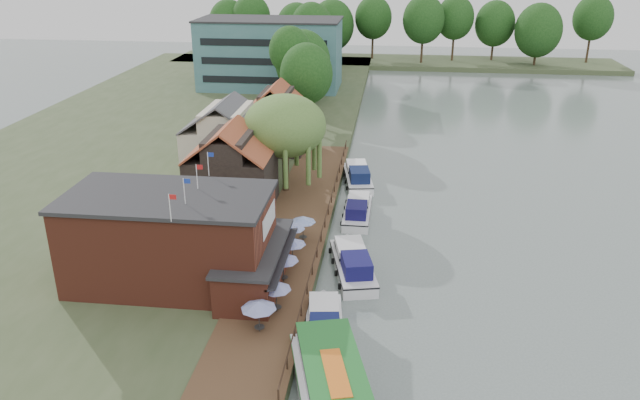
{
  "coord_description": "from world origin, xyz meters",
  "views": [
    {
      "loc": [
        0.49,
        -42.26,
        25.53
      ],
      "look_at": [
        -6.0,
        12.0,
        3.0
      ],
      "focal_mm": 35.0,
      "sensor_mm": 36.0,
      "label": 1
    }
  ],
  "objects_px": {
    "umbrella_2": "(283,268)",
    "umbrella_5": "(303,228)",
    "umbrella_3": "(292,251)",
    "cottage_b": "(228,137)",
    "cottage_c": "(277,118)",
    "cruiser_2": "(358,208)",
    "swan": "(353,372)",
    "cruiser_1": "(353,260)",
    "cottage_a": "(231,167)",
    "umbrella_4": "(293,235)",
    "cruiser_0": "(324,322)",
    "pub": "(196,240)",
    "umbrella_0": "(259,317)",
    "umbrella_1": "(276,297)",
    "willow": "(285,144)",
    "cruiser_3": "(358,174)",
    "hotel_block": "(270,53)"
  },
  "relations": [
    {
      "from": "hotel_block",
      "to": "cottage_b",
      "type": "relative_size",
      "value": 2.65
    },
    {
      "from": "cruiser_0",
      "to": "cruiser_2",
      "type": "distance_m",
      "value": 20.65
    },
    {
      "from": "cottage_a",
      "to": "umbrella_4",
      "type": "relative_size",
      "value": 3.62
    },
    {
      "from": "swan",
      "to": "cottage_c",
      "type": "bearing_deg",
      "value": 106.58
    },
    {
      "from": "cottage_c",
      "to": "willow",
      "type": "bearing_deg",
      "value": -75.96
    },
    {
      "from": "umbrella_5",
      "to": "swan",
      "type": "height_order",
      "value": "umbrella_5"
    },
    {
      "from": "cottage_c",
      "to": "umbrella_4",
      "type": "height_order",
      "value": "cottage_c"
    },
    {
      "from": "umbrella_3",
      "to": "cottage_b",
      "type": "bearing_deg",
      "value": 116.86
    },
    {
      "from": "umbrella_5",
      "to": "cruiser_3",
      "type": "xyz_separation_m",
      "value": [
        3.76,
        17.76,
        -1.12
      ]
    },
    {
      "from": "cruiser_0",
      "to": "cruiser_3",
      "type": "bearing_deg",
      "value": 81.77
    },
    {
      "from": "cruiser_0",
      "to": "cruiser_1",
      "type": "relative_size",
      "value": 0.93
    },
    {
      "from": "umbrella_1",
      "to": "cottage_b",
      "type": "bearing_deg",
      "value": 110.79
    },
    {
      "from": "umbrella_1",
      "to": "umbrella_4",
      "type": "xyz_separation_m",
      "value": [
        -0.44,
        10.13,
        0.0
      ]
    },
    {
      "from": "hotel_block",
      "to": "cottage_b",
      "type": "bearing_deg",
      "value": -85.03
    },
    {
      "from": "cottage_c",
      "to": "cruiser_3",
      "type": "bearing_deg",
      "value": -37.21
    },
    {
      "from": "umbrella_3",
      "to": "cruiser_3",
      "type": "distance_m",
      "value": 22.6
    },
    {
      "from": "cottage_a",
      "to": "cottage_b",
      "type": "xyz_separation_m",
      "value": [
        -3.0,
        10.0,
        0.0
      ]
    },
    {
      "from": "cottage_a",
      "to": "cruiser_1",
      "type": "bearing_deg",
      "value": -39.23
    },
    {
      "from": "cottage_c",
      "to": "cruiser_3",
      "type": "height_order",
      "value": "cottage_c"
    },
    {
      "from": "umbrella_1",
      "to": "umbrella_4",
      "type": "bearing_deg",
      "value": 92.48
    },
    {
      "from": "pub",
      "to": "swan",
      "type": "relative_size",
      "value": 45.45
    },
    {
      "from": "pub",
      "to": "umbrella_4",
      "type": "relative_size",
      "value": 8.42
    },
    {
      "from": "umbrella_0",
      "to": "willow",
      "type": "bearing_deg",
      "value": 95.8
    },
    {
      "from": "willow",
      "to": "cruiser_0",
      "type": "relative_size",
      "value": 1.13
    },
    {
      "from": "cottage_b",
      "to": "umbrella_3",
      "type": "distance_m",
      "value": 24.23
    },
    {
      "from": "umbrella_3",
      "to": "cruiser_0",
      "type": "distance_m",
      "value": 8.98
    },
    {
      "from": "cottage_c",
      "to": "umbrella_1",
      "type": "xyz_separation_m",
      "value": [
        6.87,
        -37.63,
        -2.96
      ]
    },
    {
      "from": "willow",
      "to": "umbrella_1",
      "type": "xyz_separation_m",
      "value": [
        3.37,
        -23.63,
        -3.93
      ]
    },
    {
      "from": "pub",
      "to": "cruiser_0",
      "type": "height_order",
      "value": "pub"
    },
    {
      "from": "umbrella_1",
      "to": "umbrella_5",
      "type": "height_order",
      "value": "same"
    },
    {
      "from": "umbrella_5",
      "to": "cruiser_0",
      "type": "height_order",
      "value": "umbrella_5"
    },
    {
      "from": "umbrella_3",
      "to": "umbrella_4",
      "type": "distance_m",
      "value": 2.99
    },
    {
      "from": "umbrella_3",
      "to": "cruiser_1",
      "type": "relative_size",
      "value": 0.24
    },
    {
      "from": "umbrella_1",
      "to": "umbrella_4",
      "type": "distance_m",
      "value": 10.14
    },
    {
      "from": "umbrella_4",
      "to": "swan",
      "type": "height_order",
      "value": "umbrella_4"
    },
    {
      "from": "umbrella_4",
      "to": "cruiser_0",
      "type": "height_order",
      "value": "umbrella_4"
    },
    {
      "from": "cottage_a",
      "to": "cottage_c",
      "type": "height_order",
      "value": "same"
    },
    {
      "from": "umbrella_5",
      "to": "cruiser_2",
      "type": "relative_size",
      "value": 0.26
    },
    {
      "from": "cottage_c",
      "to": "cruiser_2",
      "type": "bearing_deg",
      "value": -57.57
    },
    {
      "from": "hotel_block",
      "to": "umbrella_4",
      "type": "height_order",
      "value": "hotel_block"
    },
    {
      "from": "swan",
      "to": "cruiser_2",
      "type": "bearing_deg",
      "value": 92.93
    },
    {
      "from": "pub",
      "to": "cottage_b",
      "type": "xyz_separation_m",
      "value": [
        -4.0,
        25.0,
        0.6
      ]
    },
    {
      "from": "cottage_b",
      "to": "umbrella_4",
      "type": "height_order",
      "value": "cottage_b"
    },
    {
      "from": "cottage_b",
      "to": "cruiser_1",
      "type": "height_order",
      "value": "cottage_b"
    },
    {
      "from": "swan",
      "to": "umbrella_3",
      "type": "bearing_deg",
      "value": 115.55
    },
    {
      "from": "umbrella_0",
      "to": "cruiser_1",
      "type": "distance_m",
      "value": 12.23
    },
    {
      "from": "umbrella_2",
      "to": "umbrella_5",
      "type": "xyz_separation_m",
      "value": [
        0.47,
        7.33,
        0.0
      ]
    },
    {
      "from": "cruiser_1",
      "to": "pub",
      "type": "bearing_deg",
      "value": -171.55
    },
    {
      "from": "cruiser_1",
      "to": "umbrella_5",
      "type": "bearing_deg",
      "value": 130.95
    },
    {
      "from": "cottage_b",
      "to": "cruiser_2",
      "type": "relative_size",
      "value": 1.06
    }
  ]
}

